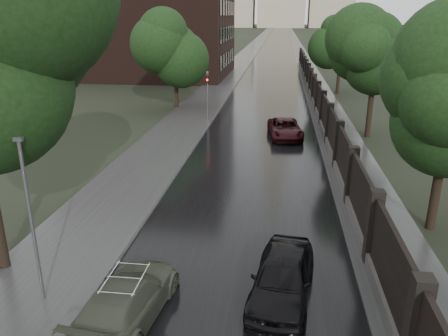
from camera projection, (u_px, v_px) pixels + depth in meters
The scene contains 13 objects.
road at pixel (279, 34), 188.71m from camera, with size 8.00×420.00×0.02m, color black.
sidewalk_left at pixel (265, 34), 189.40m from camera, with size 4.00×420.00×0.16m, color #2D2D2D.
verge_right at pixel (292, 34), 188.04m from camera, with size 3.00×420.00×0.08m, color #2D2D2D.
fence_right at pixel (316, 96), 40.01m from camera, with size 0.45×75.72×2.70m.
tree_left_far at pixel (175, 49), 38.22m from camera, with size 4.25×4.25×7.39m.
tree_right_b at pixel (375, 65), 28.98m from camera, with size 4.08×4.08×7.01m.
tree_right_c at pixel (341, 46), 45.83m from camera, with size 4.08×4.08×7.01m.
lamp_post at pixel (32, 222), 12.10m from camera, with size 0.25×0.12×5.11m.
traffic_light at pixel (208, 92), 34.04m from camera, with size 0.16×0.32×4.00m.
brick_building at pixel (139, 0), 58.42m from camera, with size 24.00×18.00×20.00m, color black.
volga_sedan at pixel (127, 299), 12.07m from camera, with size 1.83×4.51×1.31m, color #404537.
car_right_near at pixel (282, 277), 12.97m from camera, with size 1.72×4.27×1.45m, color black.
car_right_far at pixel (285, 129), 30.20m from camera, with size 2.13×4.61×1.28m, color black.
Camera 1 is at (1.29, -8.65, 8.10)m, focal length 35.00 mm.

